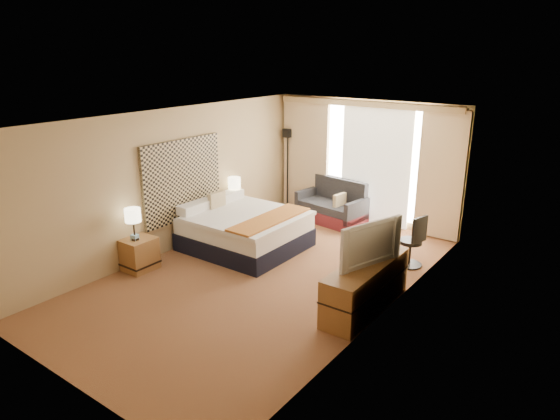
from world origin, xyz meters
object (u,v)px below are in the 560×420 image
Objects in this scene: loveseat at (333,208)px; television at (366,241)px; lamp_left at (133,216)px; nightstand_left at (139,254)px; floor_lamp at (288,152)px; desk_chair at (413,244)px; bed at (245,230)px; nightstand_right at (237,216)px; media_dresser at (366,286)px; lamp_right at (234,183)px.

television reaches higher than loveseat.
television reaches higher than lamp_left.
loveseat is at bearing 71.65° from nightstand_left.
nightstand_left is at bearing 124.92° from television.
floor_lamp is 4.09m from desk_chair.
nightstand_right is at bearing 138.97° from bed.
bed is 2.85m from floor_lamp.
media_dresser is 1.16× the size of loveseat.
nightstand_left is 0.49× the size of television.
nightstand_left is 4.64m from desk_chair.
media_dresser is 2.99m from bed.
desk_chair is 3.78m from lamp_right.
bed is 1.29× the size of loveseat.
desk_chair is at bearing 5.37° from nightstand_right.
media_dresser is at bearing -86.44° from television.
floor_lamp reaches higher than nightstand_right.
nightstand_left is at bearing -126.48° from desk_chair.
television is (-0.02, -1.78, 0.61)m from desk_chair.
desk_chair is 4.71m from lamp_left.
television is (2.84, -0.73, 0.66)m from bed.
bed reaches higher than loveseat.
nightstand_left is 1.02× the size of lamp_right.
loveseat is 1.68× the size of desk_chair.
lamp_left is (0.01, -0.07, 0.70)m from nightstand_left.
floor_lamp is (-0.84, 2.55, 0.95)m from bed.
bed is at bearing 65.73° from nightstand_left.
lamp_right reaches higher than media_dresser.
lamp_right reaches higher than bed.
television reaches higher than bed.
nightstand_left is 0.28× the size of bed.
floor_lamp is at bearing 173.57° from desk_chair.
lamp_left is at bearing 126.00° from television.
loveseat is 2.86× the size of lamp_right.
bed is 1.28m from lamp_right.
nightstand_right is at bearing 90.31° from lamp_left.
desk_chair is at bearing -22.15° from floor_lamp.
nightstand_right is 1.08m from bed.
loveseat is 2.22m from lamp_right.
television is (-0.05, 0.01, 0.67)m from media_dresser.
floor_lamp is at bearing 90.93° from nightstand_right.
desk_chair is (3.70, -1.51, -0.90)m from floor_lamp.
desk_chair is (2.86, 1.05, 0.06)m from bed.
floor_lamp reaches higher than bed.
nightstand_right is 2.12m from floor_lamp.
floor_lamp is at bearing 177.60° from loveseat.
lamp_left is at bearing -113.08° from bed.
floor_lamp is at bearing 108.19° from bed.
lamp_right is 0.49× the size of television.
nightstand_left is at bearing -89.60° from floor_lamp.
desk_chair is (-0.03, 1.79, 0.06)m from media_dresser.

